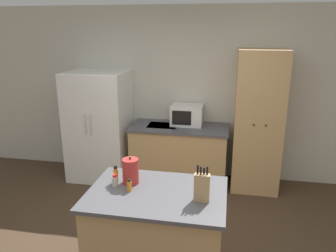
{
  "coord_description": "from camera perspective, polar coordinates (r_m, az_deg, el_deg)",
  "views": [
    {
      "loc": [
        0.61,
        -2.6,
        2.27
      ],
      "look_at": [
        -0.15,
        1.4,
        1.05
      ],
      "focal_mm": 35.0,
      "sensor_mm": 36.0,
      "label": 1
    }
  ],
  "objects": [
    {
      "name": "knife_block",
      "position": [
        2.72,
        5.92,
        -10.56
      ],
      "size": [
        0.13,
        0.06,
        0.32
      ],
      "color": "tan",
      "rests_on": "kitchen_island"
    },
    {
      "name": "spice_bottle_amber_oil",
      "position": [
        3.01,
        -9.25,
        -9.41
      ],
      "size": [
        0.05,
        0.05,
        0.11
      ],
      "color": "beige",
      "rests_on": "kitchen_island"
    },
    {
      "name": "spice_bottle_short_red",
      "position": [
        2.92,
        -6.77,
        -10.26
      ],
      "size": [
        0.04,
        0.04,
        0.11
      ],
      "color": "orange",
      "rests_on": "kitchen_island"
    },
    {
      "name": "wall_back",
      "position": [
        5.06,
        3.62,
        5.61
      ],
      "size": [
        7.2,
        0.06,
        2.6
      ],
      "color": "beige",
      "rests_on": "ground_plane"
    },
    {
      "name": "back_counter",
      "position": [
        4.97,
        1.95,
        -4.86
      ],
      "size": [
        1.44,
        0.69,
        0.88
      ],
      "color": "tan",
      "rests_on": "ground_plane"
    },
    {
      "name": "kitchen_island",
      "position": [
        3.14,
        -1.91,
        -18.65
      ],
      "size": [
        1.2,
        0.85,
        0.9
      ],
      "color": "tan",
      "rests_on": "ground_plane"
    },
    {
      "name": "pantry_cabinet",
      "position": [
        4.79,
        15.38,
        0.73
      ],
      "size": [
        0.65,
        0.62,
        2.01
      ],
      "color": "tan",
      "rests_on": "ground_plane"
    },
    {
      "name": "refrigerator",
      "position": [
        5.14,
        -11.87,
        0.03
      ],
      "size": [
        0.89,
        0.75,
        1.66
      ],
      "color": "white",
      "rests_on": "ground_plane"
    },
    {
      "name": "spice_bottle_tall_dark",
      "position": [
        3.08,
        -9.06,
        -8.35
      ],
      "size": [
        0.04,
        0.04,
        0.16
      ],
      "color": "orange",
      "rests_on": "kitchen_island"
    },
    {
      "name": "kettle",
      "position": [
        3.03,
        -6.54,
        -7.8
      ],
      "size": [
        0.15,
        0.15,
        0.26
      ],
      "color": "#B72D28",
      "rests_on": "kitchen_island"
    },
    {
      "name": "microwave",
      "position": [
        4.89,
        3.33,
        1.95
      ],
      "size": [
        0.46,
        0.38,
        0.29
      ],
      "color": "white",
      "rests_on": "back_counter"
    }
  ]
}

